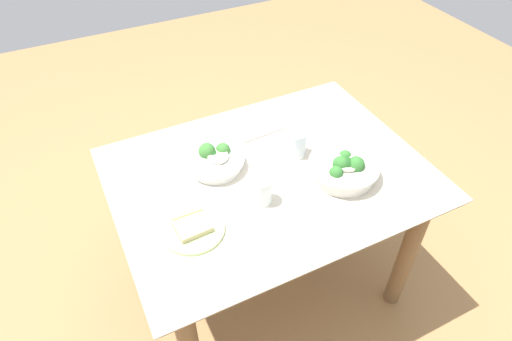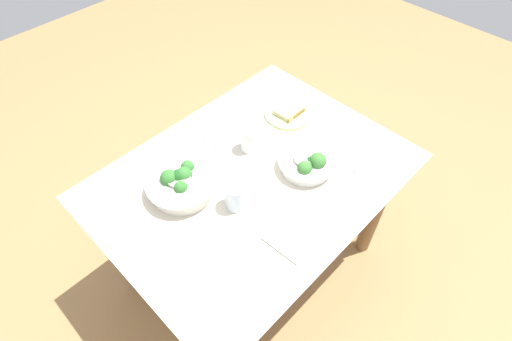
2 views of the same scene
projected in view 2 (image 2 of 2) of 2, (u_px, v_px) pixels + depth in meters
name	position (u px, v px, depth m)	size (l,w,h in m)	color
ground_plane	(254.00, 263.00, 2.04)	(6.00, 6.00, 0.00)	#9E7547
dining_table	(253.00, 195.00, 1.60)	(1.15, 0.87, 0.70)	beige
broccoli_bowl_far	(181.00, 183.00, 1.43)	(0.26, 0.26, 0.10)	silver
broccoli_bowl_near	(308.00, 163.00, 1.51)	(0.22, 0.22, 0.09)	white
bread_side_plate	(289.00, 113.00, 1.73)	(0.21, 0.21, 0.03)	#B7D684
water_glass_center	(249.00, 139.00, 1.56)	(0.07, 0.07, 0.10)	silver
water_glass_side	(235.00, 196.00, 1.38)	(0.08, 0.08, 0.10)	silver
fork_by_far_bowl	(352.00, 166.00, 1.54)	(0.06, 0.09, 0.00)	#B7B7BC
fork_by_near_bowl	(210.00, 144.00, 1.61)	(0.02, 0.10, 0.00)	#B7B7BC
table_knife_left	(329.00, 132.00, 1.66)	(0.18, 0.01, 0.00)	#B7B7BC
table_knife_right	(220.00, 260.00, 1.28)	(0.20, 0.01, 0.00)	#B7B7BC
napkin_folded_upper	(297.00, 232.00, 1.34)	(0.20, 0.15, 0.01)	#B1A997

